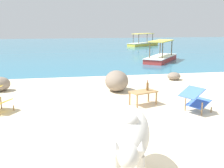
{
  "coord_description": "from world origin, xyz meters",
  "views": [
    {
      "loc": [
        -1.73,
        -5.03,
        2.33
      ],
      "look_at": [
        -0.23,
        3.0,
        0.55
      ],
      "focal_mm": 44.74,
      "sensor_mm": 36.0,
      "label": 1
    }
  ],
  "objects_px": {
    "boat_red": "(161,57)",
    "boat_yellow": "(143,43)",
    "low_bench_table": "(143,93)",
    "bottle": "(147,86)",
    "cow": "(130,133)",
    "deck_chair_near": "(195,98)"
  },
  "relations": [
    {
      "from": "boat_red",
      "to": "boat_yellow",
      "type": "bearing_deg",
      "value": -155.14
    },
    {
      "from": "low_bench_table",
      "to": "bottle",
      "type": "xyz_separation_m",
      "value": [
        0.14,
        0.06,
        0.18
      ]
    },
    {
      "from": "cow",
      "to": "boat_red",
      "type": "distance_m",
      "value": 13.83
    },
    {
      "from": "boat_red",
      "to": "boat_yellow",
      "type": "xyz_separation_m",
      "value": [
        2.45,
        12.01,
        0.0
      ]
    },
    {
      "from": "low_bench_table",
      "to": "deck_chair_near",
      "type": "xyz_separation_m",
      "value": [
        1.12,
        -0.93,
        0.04
      ]
    },
    {
      "from": "cow",
      "to": "boat_red",
      "type": "bearing_deg",
      "value": 172.76
    },
    {
      "from": "deck_chair_near",
      "to": "low_bench_table",
      "type": "bearing_deg",
      "value": 113.96
    },
    {
      "from": "deck_chair_near",
      "to": "boat_yellow",
      "type": "height_order",
      "value": "boat_yellow"
    },
    {
      "from": "deck_chair_near",
      "to": "boat_red",
      "type": "bearing_deg",
      "value": 48.14
    },
    {
      "from": "deck_chair_near",
      "to": "boat_yellow",
      "type": "relative_size",
      "value": 0.25
    },
    {
      "from": "bottle",
      "to": "boat_yellow",
      "type": "bearing_deg",
      "value": 73.59
    },
    {
      "from": "cow",
      "to": "boat_yellow",
      "type": "relative_size",
      "value": 0.53
    },
    {
      "from": "low_bench_table",
      "to": "boat_red",
      "type": "distance_m",
      "value": 9.86
    },
    {
      "from": "bottle",
      "to": "boat_red",
      "type": "bearing_deg",
      "value": 67.41
    },
    {
      "from": "cow",
      "to": "boat_yellow",
      "type": "bearing_deg",
      "value": 177.8
    },
    {
      "from": "cow",
      "to": "boat_yellow",
      "type": "distance_m",
      "value": 25.97
    },
    {
      "from": "boat_yellow",
      "to": "boat_red",
      "type": "bearing_deg",
      "value": -132.87
    },
    {
      "from": "low_bench_table",
      "to": "bottle",
      "type": "bearing_deg",
      "value": 3.64
    },
    {
      "from": "cow",
      "to": "deck_chair_near",
      "type": "relative_size",
      "value": 2.16
    },
    {
      "from": "cow",
      "to": "boat_red",
      "type": "xyz_separation_m",
      "value": [
        5.23,
        12.79,
        -0.48
      ]
    },
    {
      "from": "bottle",
      "to": "boat_red",
      "type": "distance_m",
      "value": 9.74
    },
    {
      "from": "low_bench_table",
      "to": "boat_yellow",
      "type": "xyz_separation_m",
      "value": [
        6.33,
        21.07,
        -0.09
      ]
    }
  ]
}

